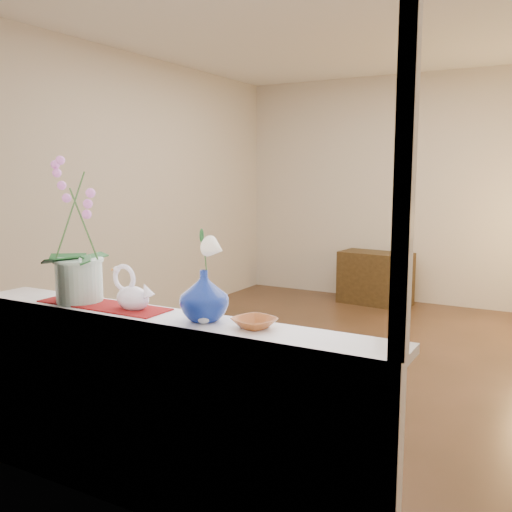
{
  "coord_description": "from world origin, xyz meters",
  "views": [
    {
      "loc": [
        1.57,
        -4.35,
        1.56
      ],
      "look_at": [
        -0.08,
        -1.4,
        1.06
      ],
      "focal_mm": 40.0,
      "sensor_mm": 36.0,
      "label": 1
    }
  ],
  "objects_px": {
    "blue_vase": "(204,292)",
    "amber_dish": "(254,323)",
    "paperweight": "(204,316)",
    "swan": "(133,289)",
    "side_table": "(375,278)",
    "orchid_pot": "(77,230)"
  },
  "relations": [
    {
      "from": "swan",
      "to": "blue_vase",
      "type": "height_order",
      "value": "blue_vase"
    },
    {
      "from": "amber_dish",
      "to": "side_table",
      "type": "xyz_separation_m",
      "value": [
        -0.89,
        4.52,
        -0.63
      ]
    },
    {
      "from": "swan",
      "to": "amber_dish",
      "type": "height_order",
      "value": "swan"
    },
    {
      "from": "blue_vase",
      "to": "paperweight",
      "type": "bearing_deg",
      "value": -58.17
    },
    {
      "from": "side_table",
      "to": "swan",
      "type": "bearing_deg",
      "value": -81.65
    },
    {
      "from": "orchid_pot",
      "to": "blue_vase",
      "type": "relative_size",
      "value": 2.8
    },
    {
      "from": "orchid_pot",
      "to": "amber_dish",
      "type": "relative_size",
      "value": 4.88
    },
    {
      "from": "swan",
      "to": "blue_vase",
      "type": "relative_size",
      "value": 0.92
    },
    {
      "from": "swan",
      "to": "amber_dish",
      "type": "relative_size",
      "value": 1.61
    },
    {
      "from": "blue_vase",
      "to": "paperweight",
      "type": "relative_size",
      "value": 3.58
    },
    {
      "from": "blue_vase",
      "to": "amber_dish",
      "type": "distance_m",
      "value": 0.27
    },
    {
      "from": "blue_vase",
      "to": "amber_dish",
      "type": "relative_size",
      "value": 1.74
    },
    {
      "from": "amber_dish",
      "to": "blue_vase",
      "type": "bearing_deg",
      "value": -179.26
    },
    {
      "from": "side_table",
      "to": "amber_dish",
      "type": "bearing_deg",
      "value": -73.59
    },
    {
      "from": "swan",
      "to": "side_table",
      "type": "distance_m",
      "value": 4.59
    },
    {
      "from": "swan",
      "to": "side_table",
      "type": "height_order",
      "value": "swan"
    },
    {
      "from": "paperweight",
      "to": "side_table",
      "type": "distance_m",
      "value": 4.66
    },
    {
      "from": "paperweight",
      "to": "swan",
      "type": "bearing_deg",
      "value": 174.58
    },
    {
      "from": "orchid_pot",
      "to": "side_table",
      "type": "relative_size",
      "value": 0.87
    },
    {
      "from": "orchid_pot",
      "to": "blue_vase",
      "type": "bearing_deg",
      "value": 0.51
    },
    {
      "from": "paperweight",
      "to": "side_table",
      "type": "height_order",
      "value": "paperweight"
    },
    {
      "from": "swan",
      "to": "blue_vase",
      "type": "bearing_deg",
      "value": 21.58
    }
  ]
}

